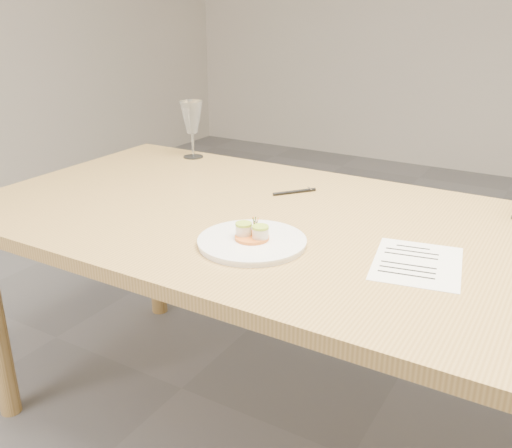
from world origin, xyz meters
The scene contains 5 objects.
dining_table centered at (0.00, 0.00, 0.68)m, with size 2.40×1.00×0.75m.
dinner_plate centered at (-0.24, -0.21, 0.76)m, with size 0.28×0.28×0.07m.
recipe_sheet centered at (0.16, -0.10, 0.75)m, with size 0.24×0.29×0.00m.
ballpoint_pen centered at (-0.33, 0.22, 0.76)m, with size 0.10×0.12×0.01m.
wine_glass_0 centered at (-0.89, 0.42, 0.91)m, with size 0.09×0.09×0.22m.
Camera 1 is at (0.45, -1.35, 1.33)m, focal length 40.00 mm.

